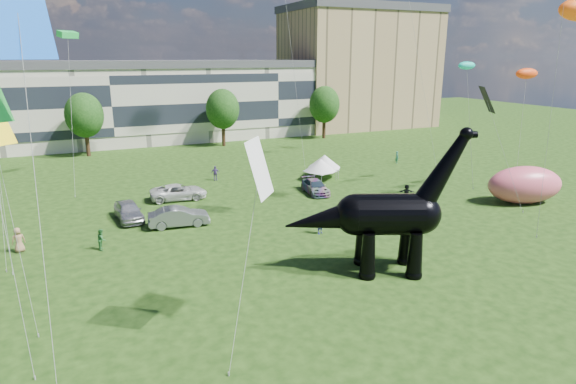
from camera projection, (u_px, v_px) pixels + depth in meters
name	position (u px, v px, depth m)	size (l,w,h in m)	color
ground	(363.00, 312.00, 26.82)	(220.00, 220.00, 0.00)	#16330C
terrace_row	(109.00, 107.00, 76.47)	(78.00, 11.00, 12.00)	beige
apartment_block	(358.00, 70.00, 96.64)	(28.00, 18.00, 22.00)	tan
tree_mid_left	(84.00, 112.00, 66.91)	(5.20, 5.20, 9.44)	#382314
tree_mid_right	(222.00, 106.00, 74.79)	(5.20, 5.20, 9.44)	#382314
tree_far_right	(324.00, 102.00, 81.88)	(5.20, 5.20, 9.44)	#382314
dinosaur_sculpture	(381.00, 217.00, 31.03)	(11.80, 6.36, 9.91)	black
car_silver	(129.00, 211.00, 41.61)	(1.96, 4.88, 1.66)	#AEAEB3
car_grey	(179.00, 217.00, 40.14)	(1.74, 5.00, 1.65)	slate
car_white	(179.00, 192.00, 47.61)	(2.54, 5.52, 1.53)	silver
car_dark	(315.00, 187.00, 49.84)	(1.94, 4.76, 1.38)	#595960
gazebo_near	(324.00, 161.00, 56.42)	(4.71, 4.71, 2.62)	white
gazebo_far	(320.00, 165.00, 54.92)	(4.61, 4.61, 2.47)	white
inflatable_pink	(525.00, 185.00, 46.24)	(7.26, 3.63, 3.63)	#F05D77
visitors	(232.00, 209.00, 42.12)	(56.61, 20.77, 1.86)	#A67C53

